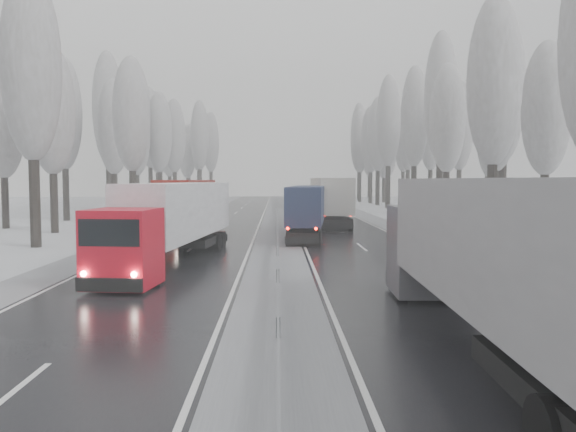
{
  "coord_description": "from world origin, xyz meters",
  "views": [
    {
      "loc": [
        -0.02,
        -10.65,
        4.22
      ],
      "look_at": [
        0.58,
        20.48,
        2.2
      ],
      "focal_mm": 35.0,
      "sensor_mm": 36.0,
      "label": 1
    }
  ],
  "objects_px": {
    "truck_cream_box": "(329,198)",
    "box_truck_distant": "(300,197)",
    "truck_grey_tarp": "(497,253)",
    "truck_blue_box": "(308,207)",
    "truck_red_white": "(174,217)",
    "truck_red_red": "(185,202)"
  },
  "relations": [
    {
      "from": "truck_cream_box",
      "to": "truck_red_red",
      "type": "relative_size",
      "value": 1.04
    },
    {
      "from": "truck_cream_box",
      "to": "truck_grey_tarp",
      "type": "bearing_deg",
      "value": -89.32
    },
    {
      "from": "truck_blue_box",
      "to": "truck_cream_box",
      "type": "xyz_separation_m",
      "value": [
        2.46,
        9.83,
        0.36
      ]
    },
    {
      "from": "truck_blue_box",
      "to": "box_truck_distant",
      "type": "height_order",
      "value": "truck_blue_box"
    },
    {
      "from": "truck_cream_box",
      "to": "box_truck_distant",
      "type": "xyz_separation_m",
      "value": [
        -1.31,
        34.95,
        -1.03
      ]
    },
    {
      "from": "truck_grey_tarp",
      "to": "truck_blue_box",
      "type": "relative_size",
      "value": 1.13
    },
    {
      "from": "truck_red_white",
      "to": "truck_red_red",
      "type": "relative_size",
      "value": 0.97
    },
    {
      "from": "truck_cream_box",
      "to": "box_truck_distant",
      "type": "bearing_deg",
      "value": 92.15
    },
    {
      "from": "truck_blue_box",
      "to": "box_truck_distant",
      "type": "xyz_separation_m",
      "value": [
        1.15,
        44.78,
        -0.67
      ]
    },
    {
      "from": "truck_cream_box",
      "to": "box_truck_distant",
      "type": "height_order",
      "value": "truck_cream_box"
    },
    {
      "from": "truck_cream_box",
      "to": "truck_red_white",
      "type": "relative_size",
      "value": 1.07
    },
    {
      "from": "truck_grey_tarp",
      "to": "truck_blue_box",
      "type": "xyz_separation_m",
      "value": [
        -2.92,
        28.64,
        -0.3
      ]
    },
    {
      "from": "truck_blue_box",
      "to": "box_truck_distant",
      "type": "relative_size",
      "value": 1.83
    },
    {
      "from": "truck_grey_tarp",
      "to": "truck_cream_box",
      "type": "height_order",
      "value": "truck_cream_box"
    },
    {
      "from": "truck_cream_box",
      "to": "truck_red_red",
      "type": "height_order",
      "value": "truck_cream_box"
    },
    {
      "from": "truck_cream_box",
      "to": "truck_red_white",
      "type": "xyz_separation_m",
      "value": [
        -9.92,
        -23.58,
        -0.18
      ]
    },
    {
      "from": "box_truck_distant",
      "to": "truck_red_white",
      "type": "relative_size",
      "value": 0.5
    },
    {
      "from": "truck_grey_tarp",
      "to": "truck_blue_box",
      "type": "bearing_deg",
      "value": 97.56
    },
    {
      "from": "truck_grey_tarp",
      "to": "truck_red_red",
      "type": "distance_m",
      "value": 33.63
    },
    {
      "from": "truck_cream_box",
      "to": "truck_red_red",
      "type": "distance_m",
      "value": 14.04
    },
    {
      "from": "box_truck_distant",
      "to": "truck_grey_tarp",
      "type": "bearing_deg",
      "value": -87.56
    },
    {
      "from": "truck_grey_tarp",
      "to": "truck_blue_box",
      "type": "height_order",
      "value": "truck_grey_tarp"
    }
  ]
}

